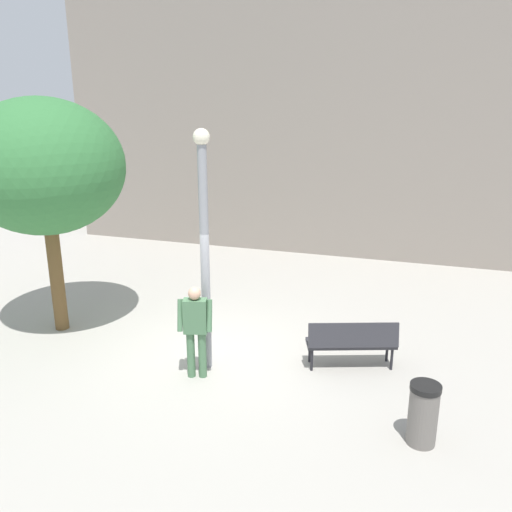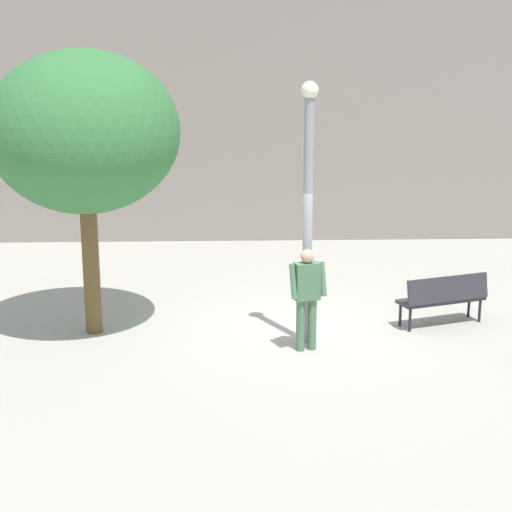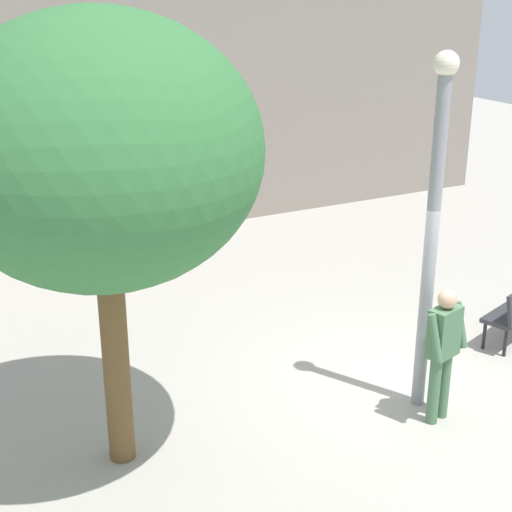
{
  "view_description": "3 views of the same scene",
  "coord_description": "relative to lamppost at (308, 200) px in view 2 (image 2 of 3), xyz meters",
  "views": [
    {
      "loc": [
        3.6,
        -8.38,
        4.7
      ],
      "look_at": [
        0.33,
        1.88,
        1.45
      ],
      "focal_mm": 36.73,
      "sensor_mm": 36.0,
      "label": 1
    },
    {
      "loc": [
        -1.12,
        -12.71,
        4.49
      ],
      "look_at": [
        -0.6,
        1.81,
        0.91
      ],
      "focal_mm": 54.74,
      "sensor_mm": 36.0,
      "label": 2
    },
    {
      "loc": [
        -5.36,
        -6.79,
        5.0
      ],
      "look_at": [
        -0.97,
        1.73,
        1.41
      ],
      "focal_mm": 53.12,
      "sensor_mm": 36.0,
      "label": 3
    }
  ],
  "objects": [
    {
      "name": "park_bench",
      "position": [
        2.5,
        0.72,
        -1.83
      ],
      "size": [
        1.67,
        0.96,
        0.92
      ],
      "color": "#2D2D33",
      "rests_on": "ground_plane"
    },
    {
      "name": "plaza_tree",
      "position": [
        -3.6,
        0.59,
        1.03
      ],
      "size": [
        3.13,
        3.13,
        4.75
      ],
      "color": "brown",
      "rests_on": "ground_plane"
    },
    {
      "name": "person_by_lamppost",
      "position": [
        -0.04,
        -0.4,
        -1.41
      ],
      "size": [
        0.63,
        0.4,
        1.67
      ],
      "color": "#47704C",
      "rests_on": "ground_plane"
    },
    {
      "name": "lamppost",
      "position": [
        0.0,
        0.0,
        0.0
      ],
      "size": [
        0.28,
        0.28,
        4.25
      ],
      "color": "gray",
      "rests_on": "ground_plane"
    },
    {
      "name": "building_facade",
      "position": [
        -0.15,
        8.66,
        2.14
      ],
      "size": [
        15.51,
        2.0,
        9.04
      ],
      "primitive_type": "cube",
      "color": "gray",
      "rests_on": "ground_plane"
    },
    {
      "name": "ground_plane",
      "position": [
        -0.15,
        0.45,
        -2.38
      ],
      "size": [
        36.0,
        36.0,
        0.0
      ],
      "primitive_type": "plane",
      "color": "#A8A399"
    }
  ]
}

